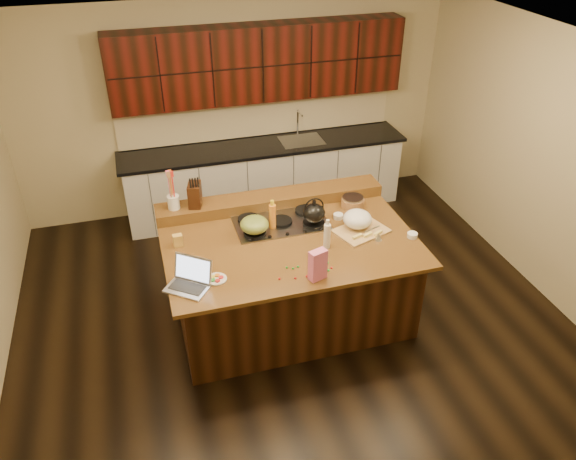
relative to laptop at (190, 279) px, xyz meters
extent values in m
cube|color=black|center=(1.01, 0.44, -0.99)|extent=(5.50, 5.00, 0.01)
cube|color=silver|center=(1.01, 0.44, 1.72)|extent=(5.50, 5.00, 0.01)
cube|color=tan|center=(1.01, 2.94, 0.36)|extent=(5.50, 0.01, 2.70)
cube|color=tan|center=(1.01, -2.07, 0.36)|extent=(5.50, 0.01, 2.70)
cube|color=tan|center=(3.76, 0.44, 0.36)|extent=(0.01, 5.00, 2.70)
cube|color=black|center=(1.01, 0.44, -0.55)|extent=(2.22, 1.42, 0.88)
cube|color=black|center=(1.01, 0.44, -0.09)|extent=(2.40, 1.60, 0.04)
cube|color=black|center=(1.01, 1.14, -0.01)|extent=(2.40, 0.30, 0.12)
cube|color=gray|center=(1.01, 0.74, -0.06)|extent=(0.92, 0.52, 0.02)
cylinder|color=black|center=(0.71, 0.87, -0.04)|extent=(0.22, 0.22, 0.03)
cylinder|color=black|center=(1.31, 0.87, -0.04)|extent=(0.22, 0.22, 0.03)
cylinder|color=black|center=(0.71, 0.61, -0.04)|extent=(0.22, 0.22, 0.03)
cylinder|color=black|center=(1.31, 0.61, -0.04)|extent=(0.22, 0.22, 0.03)
cylinder|color=black|center=(1.01, 0.74, -0.04)|extent=(0.22, 0.22, 0.03)
cube|color=silver|center=(1.31, 2.61, -0.54)|extent=(3.60, 0.62, 0.90)
cube|color=black|center=(1.31, 2.61, -0.07)|extent=(3.70, 0.66, 0.04)
cube|color=gray|center=(1.81, 2.61, -0.05)|extent=(0.55, 0.42, 0.01)
cylinder|color=gray|center=(1.81, 2.79, 0.13)|extent=(0.02, 0.02, 0.36)
cube|color=black|center=(1.31, 2.76, 0.96)|extent=(3.60, 0.34, 0.90)
cube|color=tan|center=(1.31, 2.92, 0.21)|extent=(3.60, 0.03, 0.50)
ellipsoid|color=black|center=(1.31, 0.61, 0.08)|extent=(0.27, 0.27, 0.20)
ellipsoid|color=olive|center=(0.71, 0.61, 0.06)|extent=(0.34, 0.34, 0.15)
cube|color=#B7B7BC|center=(-0.03, -0.04, -0.06)|extent=(0.42, 0.40, 0.02)
cube|color=black|center=(-0.03, -0.04, -0.05)|extent=(0.32, 0.29, 0.00)
cube|color=#B7B7BC|center=(0.04, 0.05, 0.07)|extent=(0.32, 0.27, 0.23)
cube|color=silver|center=(0.04, 0.05, 0.07)|extent=(0.29, 0.24, 0.19)
cylinder|color=orange|center=(0.90, 0.67, 0.07)|extent=(0.07, 0.07, 0.27)
cylinder|color=silver|center=(1.31, 0.22, 0.06)|extent=(0.07, 0.07, 0.25)
cube|color=tan|center=(1.72, 0.37, -0.05)|extent=(0.58, 0.49, 0.02)
ellipsoid|color=white|center=(1.70, 0.44, 0.04)|extent=(0.28, 0.28, 0.18)
cube|color=#EDD872|center=(1.63, 0.26, -0.03)|extent=(0.11, 0.03, 0.03)
cube|color=#EDD872|center=(1.74, 0.26, -0.03)|extent=(0.11, 0.03, 0.03)
cube|color=#EDD872|center=(1.84, 0.26, -0.03)|extent=(0.11, 0.03, 0.03)
cylinder|color=gray|center=(1.83, 0.35, -0.04)|extent=(0.19, 0.08, 0.01)
cylinder|color=white|center=(2.16, 0.15, -0.04)|extent=(0.13, 0.13, 0.04)
cylinder|color=white|center=(1.71, 0.58, -0.04)|extent=(0.13, 0.13, 0.04)
cylinder|color=white|center=(1.60, 0.68, -0.04)|extent=(0.13, 0.13, 0.04)
cylinder|color=#996B3F|center=(1.83, 0.87, -0.02)|extent=(0.31, 0.31, 0.09)
cone|color=silver|center=(1.82, 0.20, -0.03)|extent=(0.09, 0.09, 0.07)
cube|color=pink|center=(1.07, -0.21, 0.08)|extent=(0.17, 0.13, 0.28)
cylinder|color=white|center=(0.23, 0.01, -0.06)|extent=(0.21, 0.21, 0.01)
cube|color=gold|center=(-0.03, 0.63, 0.00)|extent=(0.09, 0.07, 0.12)
cylinder|color=white|center=(0.00, 1.14, 0.12)|extent=(0.14, 0.14, 0.14)
cube|color=black|center=(0.22, 1.14, 0.18)|extent=(0.17, 0.22, 0.24)
ellipsoid|color=red|center=(1.07, -0.13, -0.06)|extent=(0.02, 0.02, 0.02)
ellipsoid|color=#198C26|center=(0.90, -0.03, -0.06)|extent=(0.02, 0.02, 0.02)
ellipsoid|color=red|center=(1.24, -0.11, -0.06)|extent=(0.02, 0.02, 0.02)
ellipsoid|color=#198C26|center=(1.19, -0.07, -0.06)|extent=(0.02, 0.02, 0.02)
ellipsoid|color=red|center=(1.13, -0.11, -0.06)|extent=(0.02, 0.02, 0.02)
ellipsoid|color=#198C26|center=(0.95, -0.01, -0.06)|extent=(0.02, 0.02, 0.02)
ellipsoid|color=red|center=(0.99, -0.17, -0.06)|extent=(0.02, 0.02, 0.02)
ellipsoid|color=#198C26|center=(0.85, 0.00, -0.06)|extent=(0.02, 0.02, 0.02)
ellipsoid|color=red|center=(0.75, -0.14, -0.06)|extent=(0.02, 0.02, 0.02)
ellipsoid|color=#198C26|center=(1.20, -0.14, -0.06)|extent=(0.02, 0.02, 0.02)
ellipsoid|color=red|center=(1.23, 0.03, -0.06)|extent=(0.02, 0.02, 0.02)
ellipsoid|color=#198C26|center=(1.23, -0.03, -0.06)|extent=(0.02, 0.02, 0.02)
ellipsoid|color=red|center=(0.88, -0.17, -0.06)|extent=(0.02, 0.02, 0.02)
camera|label=1|loc=(-0.26, -3.86, 2.91)|focal=35.00mm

